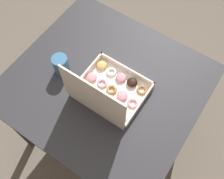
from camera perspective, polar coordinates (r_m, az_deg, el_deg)
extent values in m
plane|color=#6B6054|center=(1.97, -0.94, -9.15)|extent=(8.00, 8.00, 0.00)
cube|color=#2D2D33|center=(1.29, -1.42, 1.11)|extent=(0.91, 0.84, 0.03)
cylinder|color=#2D2D33|center=(1.74, 17.22, -2.48)|extent=(0.06, 0.06, 0.72)
cylinder|color=#2D2D33|center=(1.90, -4.89, 9.98)|extent=(0.06, 0.06, 0.72)
cylinder|color=#2D2D33|center=(1.70, -20.05, -7.41)|extent=(0.06, 0.06, 0.72)
cube|color=white|center=(1.25, 0.00, -0.34)|extent=(0.31, 0.27, 0.01)
cube|color=silver|center=(1.29, 3.23, 4.36)|extent=(0.31, 0.01, 0.04)
cube|color=silver|center=(1.19, -3.50, -4.45)|extent=(0.31, 0.01, 0.04)
cube|color=silver|center=(1.20, 6.00, -3.47)|extent=(0.01, 0.27, 0.04)
cube|color=silver|center=(1.28, -5.64, 3.50)|extent=(0.01, 0.27, 0.04)
cube|color=silver|center=(1.06, -4.15, -1.94)|extent=(0.31, 0.01, 0.23)
torus|color=#9E6633|center=(1.25, 6.56, -0.11)|extent=(0.05, 0.05, 0.01)
ellipsoid|color=black|center=(1.26, 4.40, 1.59)|extent=(0.05, 0.05, 0.03)
ellipsoid|color=pink|center=(1.27, 2.00, 2.65)|extent=(0.05, 0.05, 0.02)
torus|color=white|center=(1.29, -0.14, 3.85)|extent=(0.05, 0.05, 0.01)
ellipsoid|color=tan|center=(1.31, -2.24, 5.30)|extent=(0.05, 0.05, 0.03)
torus|color=pink|center=(1.22, 4.56, -3.03)|extent=(0.05, 0.05, 0.01)
ellipsoid|color=pink|center=(1.22, 2.22, -1.39)|extent=(0.05, 0.05, 0.02)
torus|color=#9E6633|center=(1.24, -0.05, -0.06)|extent=(0.05, 0.05, 0.02)
torus|color=pink|center=(1.26, -2.16, 1.29)|extent=(0.05, 0.05, 0.01)
ellipsoid|color=pink|center=(1.27, -4.47, 2.64)|extent=(0.05, 0.05, 0.03)
ellipsoid|color=white|center=(1.18, 2.56, -5.71)|extent=(0.05, 0.05, 0.03)
ellipsoid|color=#381E11|center=(1.19, 0.24, -4.38)|extent=(0.05, 0.05, 0.03)
torus|color=#B77A38|center=(1.21, -2.32, -3.13)|extent=(0.05, 0.05, 0.01)
ellipsoid|color=tan|center=(1.22, -4.65, -1.54)|extent=(0.05, 0.05, 0.03)
ellipsoid|color=white|center=(1.24, -6.49, -0.04)|extent=(0.05, 0.05, 0.03)
cylinder|color=teal|center=(1.29, -11.03, 5.24)|extent=(0.08, 0.08, 0.11)
cylinder|color=black|center=(1.25, -11.42, 6.48)|extent=(0.06, 0.06, 0.01)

